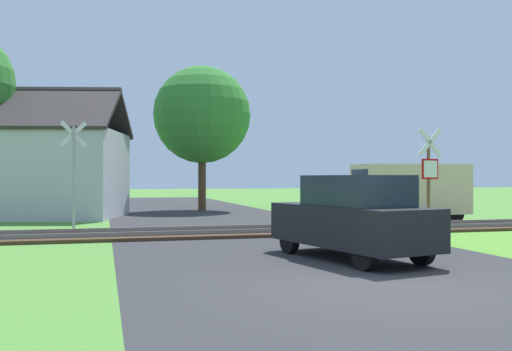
% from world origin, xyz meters
% --- Properties ---
extents(ground_plane, '(160.00, 160.00, 0.00)m').
position_xyz_m(ground_plane, '(0.00, 0.00, 0.00)').
color(ground_plane, '#4C8433').
extents(road_asphalt, '(8.18, 80.00, 0.01)m').
position_xyz_m(road_asphalt, '(0.00, 2.00, 0.00)').
color(road_asphalt, '#2D2D30').
rests_on(road_asphalt, ground).
extents(rail_track, '(60.00, 2.60, 0.22)m').
position_xyz_m(rail_track, '(0.00, 8.75, 0.06)').
color(rail_track, '#422D1E').
rests_on(rail_track, ground).
extents(stop_sign_near, '(0.87, 0.20, 3.21)m').
position_xyz_m(stop_sign_near, '(4.96, 6.67, 1.83)').
color(stop_sign_near, brown).
rests_on(stop_sign_near, ground).
extents(crossing_sign_far, '(0.87, 0.19, 3.63)m').
position_xyz_m(crossing_sign_far, '(-5.27, 11.65, 2.09)').
color(crossing_sign_far, '#9E9EA5').
rests_on(crossing_sign_far, ground).
extents(house, '(7.64, 7.28, 5.69)m').
position_xyz_m(house, '(-6.72, 18.18, 2.03)').
color(house, '#B7B7BC').
rests_on(house, ground).
extents(tree_center, '(5.09, 5.09, 7.58)m').
position_xyz_m(tree_center, '(0.67, 21.35, 5.02)').
color(tree_center, '#513823').
rests_on(tree_center, ground).
extents(mail_truck, '(4.98, 2.09, 2.24)m').
position_xyz_m(mail_truck, '(6.98, 11.52, 1.24)').
color(mail_truck, beige).
rests_on(mail_truck, ground).
extents(parked_car, '(2.46, 4.26, 1.78)m').
position_xyz_m(parked_car, '(0.77, 2.90, 0.89)').
color(parked_car, black).
rests_on(parked_car, ground).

